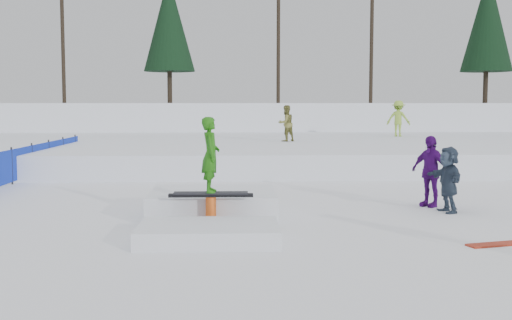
{
  "coord_description": "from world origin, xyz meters",
  "views": [
    {
      "loc": [
        -0.01,
        -12.32,
        2.36
      ],
      "look_at": [
        0.5,
        2.0,
        1.1
      ],
      "focal_mm": 45.0,
      "sensor_mm": 36.0,
      "label": 1
    }
  ],
  "objects_px": {
    "safety_fence": "(12,166)",
    "walker_olive": "(286,123)",
    "walker_ygreen": "(398,119)",
    "spectator_purple": "(430,171)",
    "spectator_dark": "(448,179)",
    "jib_rail_feature": "(212,207)"
  },
  "relations": [
    {
      "from": "safety_fence",
      "to": "walker_olive",
      "type": "relative_size",
      "value": 10.63
    },
    {
      "from": "safety_fence",
      "to": "walker_ygreen",
      "type": "height_order",
      "value": "walker_ygreen"
    },
    {
      "from": "walker_ygreen",
      "to": "jib_rail_feature",
      "type": "bearing_deg",
      "value": 89.66
    },
    {
      "from": "walker_olive",
      "to": "walker_ygreen",
      "type": "xyz_separation_m",
      "value": [
        5.71,
        3.88,
        0.11
      ]
    },
    {
      "from": "safety_fence",
      "to": "walker_olive",
      "type": "xyz_separation_m",
      "value": [
        8.68,
        7.63,
        1.0
      ]
    },
    {
      "from": "walker_ygreen",
      "to": "spectator_dark",
      "type": "distance_m",
      "value": 17.11
    },
    {
      "from": "safety_fence",
      "to": "walker_olive",
      "type": "distance_m",
      "value": 11.6
    },
    {
      "from": "walker_ygreen",
      "to": "spectator_purple",
      "type": "xyz_separation_m",
      "value": [
        -3.4,
        -15.97,
        -0.84
      ]
    },
    {
      "from": "jib_rail_feature",
      "to": "safety_fence",
      "type": "bearing_deg",
      "value": 133.93
    },
    {
      "from": "spectator_dark",
      "to": "walker_ygreen",
      "type": "bearing_deg",
      "value": 161.64
    },
    {
      "from": "walker_olive",
      "to": "jib_rail_feature",
      "type": "xyz_separation_m",
      "value": [
        -2.62,
        -13.92,
        -1.25
      ]
    },
    {
      "from": "safety_fence",
      "to": "walker_olive",
      "type": "height_order",
      "value": "walker_olive"
    },
    {
      "from": "spectator_dark",
      "to": "jib_rail_feature",
      "type": "height_order",
      "value": "jib_rail_feature"
    },
    {
      "from": "walker_olive",
      "to": "spectator_purple",
      "type": "bearing_deg",
      "value": 68.65
    },
    {
      "from": "walker_olive",
      "to": "spectator_purple",
      "type": "distance_m",
      "value": 12.33
    },
    {
      "from": "walker_ygreen",
      "to": "jib_rail_feature",
      "type": "height_order",
      "value": "walker_ygreen"
    },
    {
      "from": "spectator_purple",
      "to": "jib_rail_feature",
      "type": "bearing_deg",
      "value": -107.26
    },
    {
      "from": "spectator_purple",
      "to": "safety_fence",
      "type": "bearing_deg",
      "value": -149.7
    },
    {
      "from": "spectator_dark",
      "to": "jib_rail_feature",
      "type": "xyz_separation_m",
      "value": [
        -5.09,
        -1.03,
        -0.42
      ]
    },
    {
      "from": "jib_rail_feature",
      "to": "walker_ygreen",
      "type": "bearing_deg",
      "value": 64.91
    },
    {
      "from": "safety_fence",
      "to": "jib_rail_feature",
      "type": "xyz_separation_m",
      "value": [
        6.06,
        -6.29,
        -0.25
      ]
    },
    {
      "from": "walker_ygreen",
      "to": "spectator_dark",
      "type": "bearing_deg",
      "value": 103.81
    }
  ]
}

